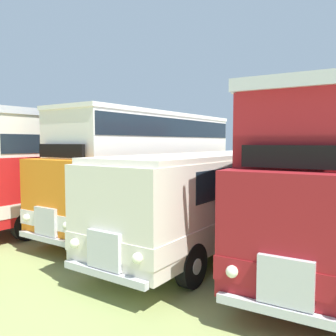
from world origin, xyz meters
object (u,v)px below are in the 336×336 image
Objects in this scene: bus_first_in_row at (86,165)px; bus_fourth_in_row at (330,176)px; bus_second_in_row at (150,165)px; bus_third_in_row at (222,189)px.

bus_first_in_row and bus_fourth_in_row have the same top height.
bus_fourth_in_row is at bearing 1.60° from bus_first_in_row.
bus_second_in_row is at bearing 179.60° from bus_fourth_in_row.
bus_fourth_in_row is at bearing 5.38° from bus_third_in_row.
bus_first_in_row is 9.89m from bus_fourth_in_row.
bus_second_in_row is 0.86× the size of bus_third_in_row.
bus_third_in_row is 3.36m from bus_fourth_in_row.
bus_first_in_row is 6.62m from bus_third_in_row.
bus_fourth_in_row is (9.88, 0.28, 0.00)m from bus_first_in_row.
bus_fourth_in_row is (3.29, 0.31, 0.60)m from bus_third_in_row.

